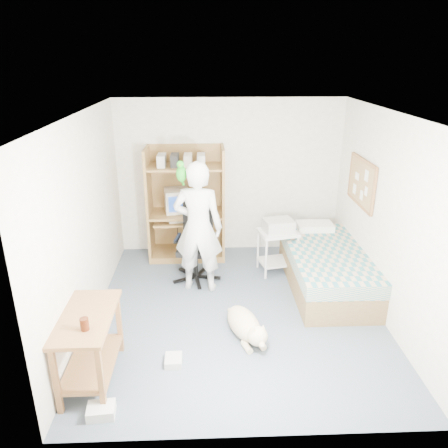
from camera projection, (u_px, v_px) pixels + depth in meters
name	position (u px, v px, depth m)	size (l,w,h in m)	color
floor	(237.00, 311.00, 5.65)	(4.00, 4.00, 0.00)	#475360
wall_back	(230.00, 177.00, 7.06)	(3.60, 0.02, 2.50)	beige
wall_right	(387.00, 219.00, 5.27)	(0.02, 4.00, 2.50)	beige
wall_left	(86.00, 223.00, 5.13)	(0.02, 4.00, 2.50)	beige
ceiling	(240.00, 114.00, 4.75)	(3.60, 4.00, 0.02)	white
computer_hutch	(186.00, 208.00, 6.95)	(1.20, 0.63, 1.80)	brown
bed	(326.00, 268.00, 6.17)	(1.02, 2.02, 0.66)	brown
side_desk	(89.00, 338.00, 4.30)	(0.50, 1.00, 0.75)	brown
corkboard	(361.00, 183.00, 6.03)	(0.04, 0.94, 0.66)	olive
office_chair	(196.00, 253.00, 6.37)	(0.62, 0.62, 1.11)	black
person	(198.00, 228.00, 5.90)	(0.67, 0.44, 1.84)	silver
parrot	(181.00, 173.00, 5.63)	(0.14, 0.24, 0.37)	#138814
dog	(246.00, 325.00, 5.07)	(0.52, 0.96, 0.37)	tan
printer_cart	(278.00, 245.00, 6.54)	(0.63, 0.55, 0.66)	silver
printer	(278.00, 225.00, 6.43)	(0.42, 0.32, 0.18)	#ACACA7
crt_monitor	(177.00, 200.00, 6.91)	(0.44, 0.46, 0.36)	beige
keyboard	(184.00, 220.00, 6.86)	(0.45, 0.16, 0.03)	beige
pencil_cup	(211.00, 210.00, 6.88)	(0.08, 0.08, 0.12)	gold
drink_glass	(85.00, 324.00, 3.97)	(0.08, 0.08, 0.12)	#3B1709
floor_box_a	(101.00, 411.00, 4.00)	(0.25, 0.20, 0.10)	silver
floor_box_b	(174.00, 360.00, 4.68)	(0.18, 0.22, 0.08)	#B4B3AE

